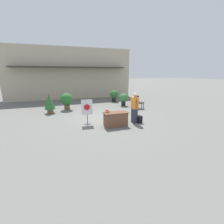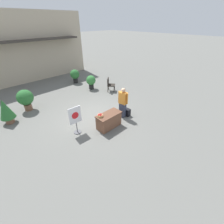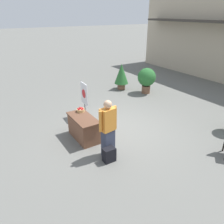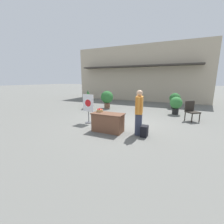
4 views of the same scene
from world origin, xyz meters
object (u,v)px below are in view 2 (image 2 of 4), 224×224
poster_board (76,119)px  potted_plant_near_left (5,110)px  apple_basket (100,115)px  patio_chair (110,84)px  person_visitor (123,103)px  potted_plant_near_right (25,98)px  display_table (109,120)px  potted_plant_far_left (91,81)px  potted_plant_far_right (75,75)px  backpack (127,112)px

poster_board → potted_plant_near_left: bearing=-143.1°
apple_basket → patio_chair: (3.64, 3.17, -0.26)m
apple_basket → potted_plant_near_left: 4.96m
person_visitor → potted_plant_near_left: bearing=-46.9°
potted_plant_near_left → potted_plant_near_right: bearing=31.2°
display_table → person_visitor: person_visitor is taller
apple_basket → potted_plant_far_left: bearing=57.6°
poster_board → potted_plant_near_right: bearing=-163.3°
potted_plant_near_left → patio_chair: bearing=-5.6°
potted_plant_far_right → potted_plant_far_left: size_ratio=1.06×
display_table → potted_plant_far_left: potted_plant_far_left is taller
poster_board → potted_plant_far_right: (3.69, 5.96, -0.08)m
display_table → person_visitor: bearing=8.9°
poster_board → patio_chair: size_ratio=1.38×
apple_basket → person_visitor: person_visitor is taller
poster_board → potted_plant_far_right: poster_board is taller
potted_plant_far_left → patio_chair: bearing=-59.5°
poster_board → potted_plant_far_left: poster_board is taller
poster_board → patio_chair: poster_board is taller
person_visitor → potted_plant_near_left: (-4.82, 3.77, -0.09)m
display_table → potted_plant_near_right: bearing=116.9°
apple_basket → backpack: apple_basket is taller
poster_board → potted_plant_far_left: size_ratio=1.30×
patio_chair → potted_plant_far_left: 1.55m
backpack → potted_plant_near_right: potted_plant_near_right is taller
potted_plant_near_right → potted_plant_far_right: bearing=23.4°
display_table → potted_plant_far_right: (2.26, 6.70, 0.32)m
poster_board → patio_chair: (4.63, 2.55, -0.21)m
apple_basket → backpack: 2.05m
potted_plant_far_left → display_table: bearing=-117.5°
display_table → apple_basket: size_ratio=4.87×
backpack → potted_plant_far_left: potted_plant_far_left is taller
poster_board → potted_plant_near_left: (-2.15, 3.22, 0.01)m
display_table → apple_basket: (-0.45, 0.13, 0.45)m
potted_plant_near_right → backpack: bearing=-50.0°
backpack → patio_chair: bearing=62.4°
potted_plant_near_right → potted_plant_near_left: potted_plant_near_left is taller
person_visitor → backpack: (0.27, -0.13, -0.68)m
backpack → potted_plant_far_right: potted_plant_far_right is taller
display_table → poster_board: 1.66m
potted_plant_far_right → backpack: bearing=-96.5°
person_visitor → poster_board: (-2.67, 0.55, -0.10)m
apple_basket → potted_plant_near_right: 4.96m
person_visitor → potted_plant_near_right: bearing=-60.1°
display_table → person_visitor: (1.24, 0.19, 0.50)m
backpack → potted_plant_near_left: potted_plant_near_left is taller
potted_plant_near_right → display_table: bearing=-63.1°
display_table → person_visitor: size_ratio=0.76×
potted_plant_far_right → potted_plant_far_left: potted_plant_far_right is taller
person_visitor → potted_plant_far_right: size_ratio=1.50×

